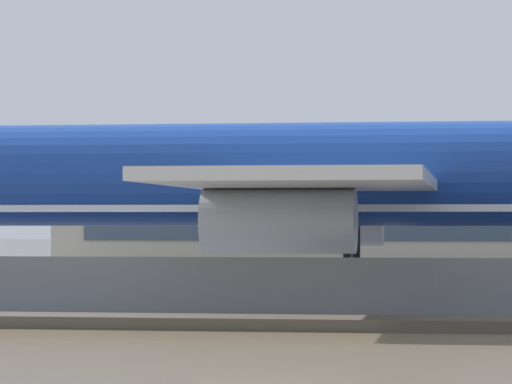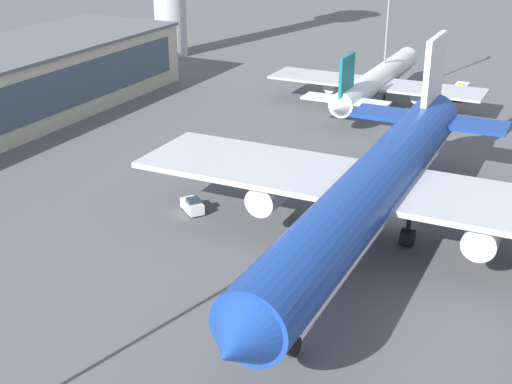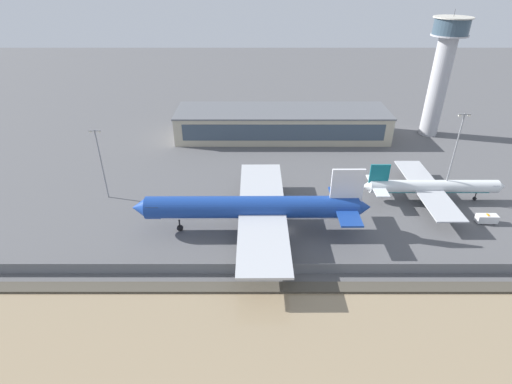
# 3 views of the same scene
# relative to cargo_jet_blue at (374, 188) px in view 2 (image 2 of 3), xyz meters

# --- Properties ---
(ground_plane) EXTENTS (500.00, 500.00, 0.00)m
(ground_plane) POSITION_rel_cargo_jet_blue_xyz_m (7.91, -0.12, -6.56)
(ground_plane) COLOR #565659
(cargo_jet_blue) EXTENTS (57.96, 49.28, 17.19)m
(cargo_jet_blue) POSITION_rel_cargo_jet_blue_xyz_m (0.00, 0.00, 0.00)
(cargo_jet_blue) COLOR #193D93
(cargo_jet_blue) RESTS_ON ground
(passenger_jet_white_teal) EXTENTS (39.89, 34.13, 11.20)m
(passenger_jet_white_teal) POSITION_rel_cargo_jet_blue_xyz_m (48.96, 14.76, -2.29)
(passenger_jet_white_teal) COLOR white
(passenger_jet_white_teal) RESTS_ON ground
(baggage_tug) EXTENTS (3.23, 3.51, 1.80)m
(baggage_tug) POSITION_rel_cargo_jet_blue_xyz_m (0.06, 19.96, -5.76)
(baggage_tug) COLOR white
(baggage_tug) RESTS_ON ground
(ops_van) EXTENTS (5.24, 2.19, 2.48)m
(ops_van) POSITION_rel_cargo_jet_blue_xyz_m (59.45, 3.44, -5.29)
(ops_van) COLOR white
(ops_van) RESTS_ON ground
(apron_light_mast_apron_west) EXTENTS (3.20, 0.40, 25.46)m
(apron_light_mast_apron_west) POSITION_rel_cargo_jet_blue_xyz_m (52.82, 14.80, 7.48)
(apron_light_mast_apron_west) COLOR gray
(apron_light_mast_apron_west) RESTS_ON ground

